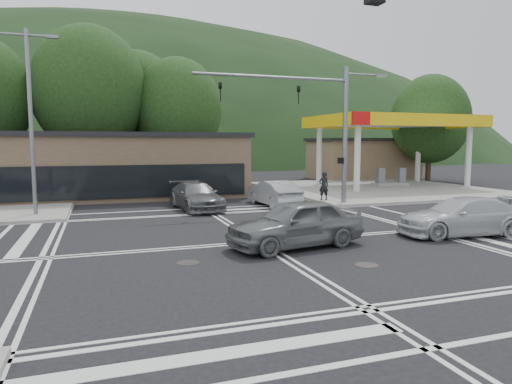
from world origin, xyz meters
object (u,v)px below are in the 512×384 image
object	(u,v)px
car_northbound	(196,196)
car_queue_b	(199,184)
car_queue_a	(274,193)
car_grey_center	(296,223)
pedestrian	(324,186)
car_silver_east	(462,216)

from	to	relation	value
car_northbound	car_queue_b	bearing A→B (deg)	71.24
car_queue_a	car_grey_center	bearing A→B (deg)	68.58
pedestrian	car_queue_b	bearing A→B (deg)	-41.23
car_silver_east	car_queue_b	distance (m)	18.51
car_grey_center	car_queue_a	world-z (taller)	car_grey_center
car_silver_east	car_queue_b	world-z (taller)	car_silver_east
car_queue_b	car_grey_center	bearing A→B (deg)	97.33
car_northbound	car_silver_east	bearing A→B (deg)	-55.90
car_silver_east	pedestrian	size ratio (longest dim) A/B	2.98
car_silver_east	car_queue_b	size ratio (longest dim) A/B	1.18
car_northbound	pedestrian	world-z (taller)	pedestrian
car_northbound	car_queue_a	bearing A→B (deg)	-5.38
car_queue_a	pedestrian	world-z (taller)	pedestrian
car_queue_a	car_northbound	size ratio (longest dim) A/B	0.88
car_grey_center	car_silver_east	size ratio (longest dim) A/B	0.96
car_silver_east	pedestrian	distance (m)	10.76
car_grey_center	car_northbound	size ratio (longest dim) A/B	0.97
car_queue_b	pedestrian	bearing A→B (deg)	142.59
car_queue_b	pedestrian	world-z (taller)	pedestrian
car_grey_center	pedestrian	size ratio (longest dim) A/B	2.87
car_silver_east	car_queue_b	bearing A→B (deg)	-149.98
car_queue_a	car_northbound	xyz separation A→B (m)	(-4.56, 0.00, -0.00)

